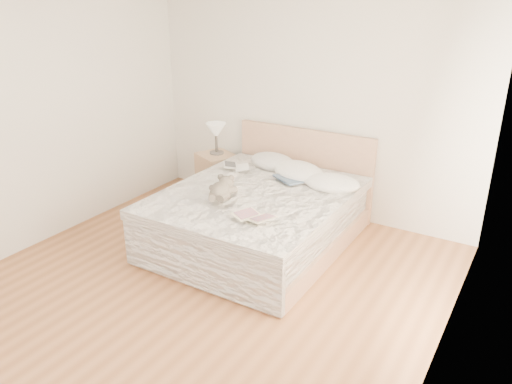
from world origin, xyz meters
TOP-DOWN VIEW (x-y plane):
  - floor at (0.00, 0.00)m, footprint 4.00×4.50m
  - wall_back at (0.00, 2.25)m, footprint 4.00×0.02m
  - wall_left at (-2.00, 0.00)m, footprint 0.02×4.50m
  - wall_right at (2.00, 0.00)m, footprint 0.02×4.50m
  - window at (1.99, 0.30)m, footprint 0.02×1.30m
  - bed at (0.00, 1.19)m, footprint 1.72×2.14m
  - nightstand at (-1.13, 2.00)m, footprint 0.58×0.55m
  - table_lamp at (-1.15, 2.03)m, footprint 0.30×0.30m
  - pillow_left at (-0.27, 1.91)m, footprint 0.69×0.58m
  - pillow_middle at (0.15, 1.75)m, footprint 0.78×0.68m
  - pillow_right at (0.60, 1.62)m, footprint 0.62×0.48m
  - blouse at (0.21, 1.66)m, footprint 0.74×0.75m
  - photo_book at (-0.54, 1.56)m, footprint 0.40×0.38m
  - childrens_book at (0.33, 0.52)m, footprint 0.40×0.34m
  - teddy_bear at (-0.16, 0.70)m, footprint 0.35×0.41m

SIDE VIEW (x-z plane):
  - floor at x=0.00m, z-range 0.00..0.00m
  - nightstand at x=-1.13m, z-range 0.00..0.56m
  - bed at x=0.00m, z-range -0.19..0.81m
  - blouse at x=0.21m, z-range 0.62..0.64m
  - photo_book at x=-0.54m, z-range 0.62..0.64m
  - childrens_book at x=0.33m, z-range 0.62..0.64m
  - pillow_left at x=-0.27m, z-range 0.55..0.73m
  - pillow_middle at x=0.15m, z-range 0.54..0.74m
  - pillow_right at x=0.60m, z-range 0.55..0.73m
  - teddy_bear at x=-0.16m, z-range 0.56..0.74m
  - table_lamp at x=-1.15m, z-range 0.65..1.04m
  - wall_back at x=0.00m, z-range 0.00..2.70m
  - wall_left at x=-2.00m, z-range 0.00..2.70m
  - wall_right at x=2.00m, z-range 0.00..2.70m
  - window at x=1.99m, z-range 0.90..2.00m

